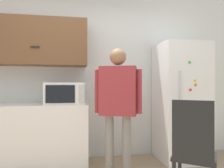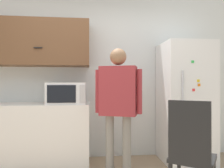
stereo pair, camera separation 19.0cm
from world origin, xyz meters
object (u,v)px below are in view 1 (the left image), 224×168
object	(u,v)px
microwave	(65,94)
chair	(194,148)
person	(118,97)
refrigerator	(181,102)

from	to	relation	value
microwave	chair	world-z (taller)	microwave
microwave	person	distance (m)	0.76
person	refrigerator	distance (m)	1.16
person	chair	xyz separation A→B (m)	(0.60, -0.81, -0.46)
microwave	person	bearing A→B (deg)	-24.45
refrigerator	chair	size ratio (longest dim) A/B	1.77
person	chair	world-z (taller)	person
microwave	chair	size ratio (longest dim) A/B	0.53
refrigerator	person	bearing A→B (deg)	-159.99
person	refrigerator	xyz separation A→B (m)	(1.09, 0.40, -0.10)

